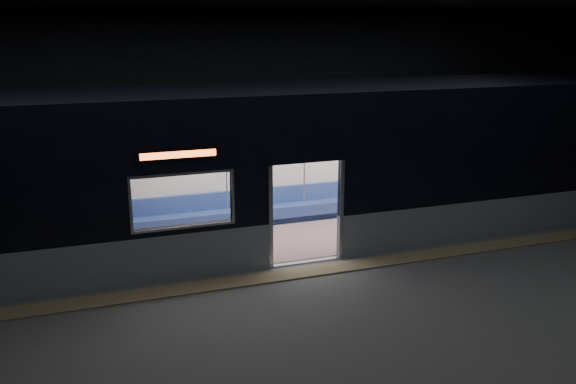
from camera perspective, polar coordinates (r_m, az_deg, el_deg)
station_floor at (r=11.38m, az=3.60°, el=-8.47°), size 24.00×14.00×0.01m
station_envelope at (r=10.46m, az=3.93°, el=10.26°), size 24.00×14.00×5.00m
tactile_strip at (r=11.84m, az=2.55°, el=-7.38°), size 22.80×0.50×0.03m
metro_car at (r=13.08m, az=-0.64°, el=3.25°), size 18.00×3.04×3.35m
passenger at (r=15.75m, az=11.13°, el=1.15°), size 0.41×0.70×1.39m
handbag at (r=15.57m, az=11.39°, el=0.49°), size 0.33×0.31×0.14m
transit_map at (r=15.68m, az=9.49°, el=3.71°), size 1.02×0.03×0.67m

